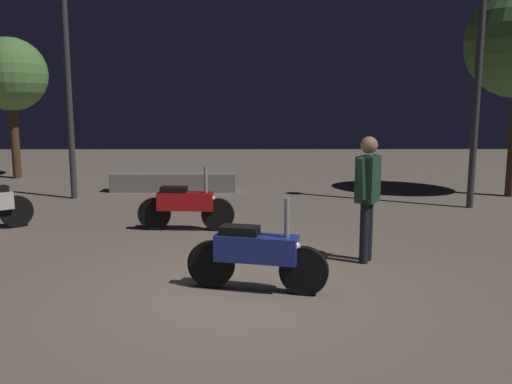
{
  "coord_description": "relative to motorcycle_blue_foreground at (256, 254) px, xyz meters",
  "views": [
    {
      "loc": [
        0.22,
        -5.89,
        2.14
      ],
      "look_at": [
        0.26,
        1.08,
        1.0
      ],
      "focal_mm": 37.71,
      "sensor_mm": 36.0,
      "label": 1
    }
  ],
  "objects": [
    {
      "name": "streetlamp_far",
      "position": [
        -4.15,
        6.25,
        2.72
      ],
      "size": [
        0.36,
        0.36,
        4.97
      ],
      "color": "#38383D",
      "rests_on": "ground_plane"
    },
    {
      "name": "streetlamp_near",
      "position": [
        4.51,
        5.07,
        2.87
      ],
      "size": [
        0.36,
        0.36,
        5.24
      ],
      "color": "#38383D",
      "rests_on": "ground_plane"
    },
    {
      "name": "planter_wall_low",
      "position": [
        -2.01,
        7.25,
        -0.21
      ],
      "size": [
        3.07,
        0.5,
        0.45
      ],
      "color": "gray",
      "rests_on": "ground_plane"
    },
    {
      "name": "ground_plane",
      "position": [
        -0.26,
        -0.08,
        -0.44
      ],
      "size": [
        40.0,
        40.0,
        0.0
      ],
      "primitive_type": "plane",
      "color": "#756656"
    },
    {
      "name": "tree_left_bg",
      "position": [
        -6.95,
        9.7,
        2.53
      ],
      "size": [
        2.06,
        2.06,
        4.02
      ],
      "color": "#4C331E",
      "rests_on": "ground_plane"
    },
    {
      "name": "motorcycle_red_parked_right",
      "position": [
        -1.19,
        3.04,
        0.0
      ],
      "size": [
        1.66,
        0.36,
        1.11
      ],
      "rotation": [
        0.0,
        0.0,
        6.22
      ],
      "color": "black",
      "rests_on": "ground_plane"
    },
    {
      "name": "person_rider_beside",
      "position": [
        1.51,
        1.16,
        0.59
      ],
      "size": [
        0.43,
        0.61,
        1.72
      ],
      "rotation": [
        0.0,
        0.0,
        5.73
      ],
      "color": "black",
      "rests_on": "ground_plane"
    },
    {
      "name": "motorcycle_blue_foreground",
      "position": [
        0.0,
        0.0,
        0.0
      ],
      "size": [
        1.64,
        0.52,
        1.11
      ],
      "rotation": [
        0.0,
        0.0,
        -0.24
      ],
      "color": "black",
      "rests_on": "ground_plane"
    }
  ]
}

